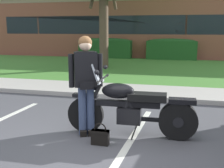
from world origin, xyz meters
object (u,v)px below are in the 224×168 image
rider_person (86,79)px  brick_building (184,27)px  motorcycle (135,108)px  handbag (100,136)px  hedge_center_left (171,49)px  hedge_left (106,48)px

rider_person → brick_building: 18.26m
motorcycle → handbag: (-0.48, -0.51, -0.34)m
motorcycle → brick_building: size_ratio=0.08×
motorcycle → handbag: 0.78m
motorcycle → brick_building: 18.08m
brick_building → handbag: bearing=-94.6°
handbag → brick_building: (1.49, 18.50, 1.78)m
rider_person → hedge_center_left: 11.95m
hedge_center_left → brick_building: (0.76, 6.24, 1.28)m
motorcycle → handbag: bearing=-133.2°
hedge_center_left → brick_building: brick_building is taller
motorcycle → rider_person: rider_person is taller
motorcycle → brick_building: (1.02, 18.00, 1.44)m
motorcycle → brick_building: brick_building is taller
hedge_left → brick_building: 7.91m
rider_person → handbag: rider_person is taller
hedge_left → brick_building: size_ratio=0.12×
rider_person → handbag: size_ratio=4.74×
rider_person → hedge_left: bearing=103.5°
motorcycle → hedge_left: bearing=107.4°
handbag → rider_person: bearing=133.6°
hedge_left → handbag: bearing=-75.4°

